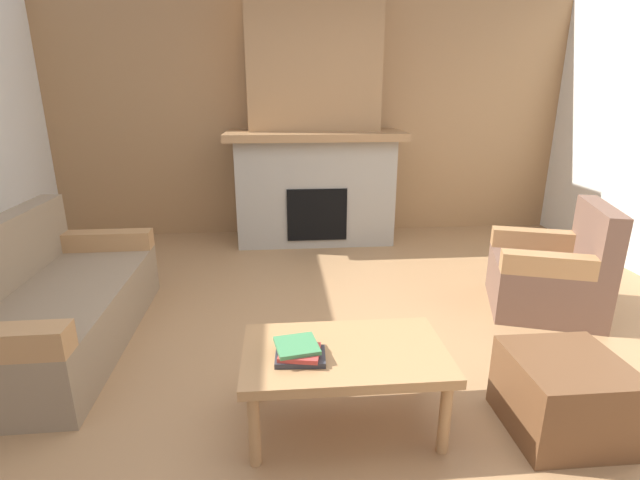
{
  "coord_description": "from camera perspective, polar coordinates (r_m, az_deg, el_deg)",
  "views": [
    {
      "loc": [
        -0.38,
        -2.56,
        1.64
      ],
      "look_at": [
        -0.1,
        0.66,
        0.6
      ],
      "focal_mm": 26.09,
      "sensor_mm": 36.0,
      "label": 1
    }
  ],
  "objects": [
    {
      "name": "ottoman",
      "position": [
        2.71,
        27.63,
        -16.5
      ],
      "size": [
        0.52,
        0.52,
        0.4
      ],
      "primitive_type": "cube",
      "color": "brown",
      "rests_on": "ground"
    },
    {
      "name": "ground",
      "position": [
        3.06,
        3.07,
        -14.58
      ],
      "size": [
        9.0,
        9.0,
        0.0
      ],
      "primitive_type": "plane",
      "color": "#9E754C"
    },
    {
      "name": "book_stack_near_edge",
      "position": [
        2.26,
        -2.58,
        -13.58
      ],
      "size": [
        0.25,
        0.24,
        0.07
      ],
      "color": "#2D2D33",
      "rests_on": "coffee_table"
    },
    {
      "name": "wall_back_wood_panel",
      "position": [
        5.58,
        -1.03,
        14.8
      ],
      "size": [
        6.0,
        0.12,
        2.7
      ],
      "primitive_type": "cube",
      "color": "#997047",
      "rests_on": "ground"
    },
    {
      "name": "couch",
      "position": [
        3.58,
        -30.18,
        -6.99
      ],
      "size": [
        0.87,
        1.81,
        0.85
      ],
      "color": "#847056",
      "rests_on": "ground"
    },
    {
      "name": "armchair",
      "position": [
        4.02,
        26.56,
        -3.74
      ],
      "size": [
        0.96,
        0.96,
        0.85
      ],
      "color": "brown",
      "rests_on": "ground"
    },
    {
      "name": "coffee_table",
      "position": [
        2.37,
        3.03,
        -14.38
      ],
      "size": [
        1.0,
        0.6,
        0.43
      ],
      "color": "#A87A4C",
      "rests_on": "ground"
    },
    {
      "name": "fireplace",
      "position": [
        5.22,
        -0.73,
        12.54
      ],
      "size": [
        1.9,
        0.82,
        2.7
      ],
      "color": "gray",
      "rests_on": "ground"
    }
  ]
}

